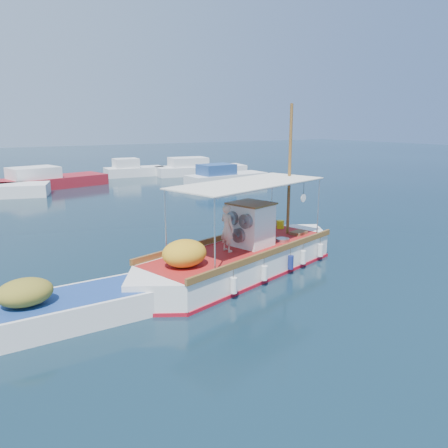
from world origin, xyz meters
TOP-DOWN VIEW (x-y plane):
  - ground at (0.00, 0.00)m, footprint 160.00×160.00m
  - fishing_caique at (-0.67, -0.53)m, footprint 8.76×4.20m
  - dinghy at (-6.43, -1.34)m, footprint 6.05×1.78m
  - bg_boat_n at (-2.62, 22.36)m, footprint 8.40×4.61m
  - bg_boat_ne at (9.56, 17.26)m, footprint 6.64×2.58m
  - bg_boat_e at (10.79, 23.93)m, footprint 8.54×3.80m
  - bg_boat_far_n at (5.23, 25.93)m, footprint 5.25×2.29m

SIDE VIEW (x-z plane):
  - ground at x=0.00m, z-range 0.00..0.00m
  - dinghy at x=-6.43m, z-range -0.43..1.05m
  - fishing_caique at x=-0.67m, z-range -2.29..3.27m
  - bg_boat_n at x=-2.62m, z-range -0.41..1.39m
  - bg_boat_e at x=10.79m, z-range -0.41..1.39m
  - bg_boat_far_n at x=5.23m, z-range -0.41..1.39m
  - bg_boat_ne at x=9.56m, z-range -0.41..1.39m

